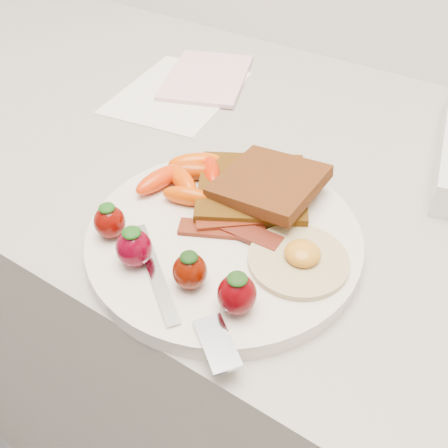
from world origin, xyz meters
The scene contains 11 objects.
counter centered at (0.00, 1.70, 0.45)m, with size 2.00×0.60×0.90m, color gray.
plate centered at (-0.01, 1.53, 0.91)m, with size 0.27×0.27×0.02m, color silver.
toast_lower centered at (-0.02, 1.60, 0.93)m, with size 0.11×0.11×0.01m, color #3A1E06.
toast_upper centered at (0.00, 1.60, 0.94)m, with size 0.10×0.10×0.01m, color black.
fried_egg centered at (0.07, 1.54, 0.92)m, with size 0.11×0.11×0.02m.
bacon_strips centered at (0.00, 1.54, 0.92)m, with size 0.10×0.08×0.01m.
baby_carrots centered at (-0.08, 1.57, 0.93)m, with size 0.09×0.11×0.02m.
strawberries centered at (-0.02, 1.46, 0.94)m, with size 0.18×0.05×0.04m.
fork centered at (0.01, 1.44, 0.92)m, with size 0.17×0.10×0.00m.
paper_sheet centered at (-0.24, 1.76, 0.90)m, with size 0.15×0.21×0.00m, color white.
notepad centered at (-0.23, 1.82, 0.91)m, with size 0.12×0.17×0.01m, color #F1B7C0.
Camera 1 is at (0.19, 1.23, 1.25)m, focal length 40.00 mm.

